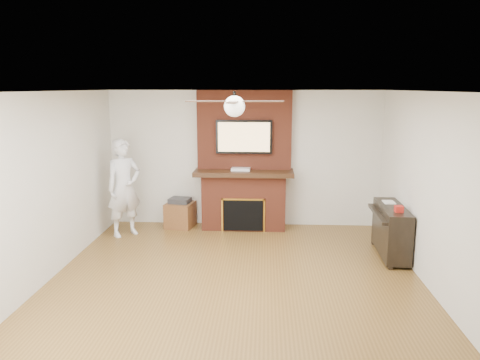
# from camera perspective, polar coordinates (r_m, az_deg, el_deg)

# --- Properties ---
(room_shell) EXTENTS (5.36, 5.86, 2.86)m
(room_shell) POSITION_cam_1_polar(r_m,az_deg,el_deg) (5.96, -0.66, -1.36)
(room_shell) COLOR brown
(room_shell) RESTS_ON ground
(fireplace) EXTENTS (1.78, 0.64, 2.50)m
(fireplace) POSITION_cam_1_polar(r_m,az_deg,el_deg) (8.50, 0.49, 0.71)
(fireplace) COLOR brown
(fireplace) RESTS_ON ground
(tv) EXTENTS (1.00, 0.08, 0.60)m
(tv) POSITION_cam_1_polar(r_m,az_deg,el_deg) (8.36, 0.49, 5.28)
(tv) COLOR black
(tv) RESTS_ON fireplace
(ceiling_fan) EXTENTS (1.21, 1.21, 0.31)m
(ceiling_fan) POSITION_cam_1_polar(r_m,az_deg,el_deg) (5.82, -0.68, 9.09)
(ceiling_fan) COLOR black
(ceiling_fan) RESTS_ON room_shell
(person) EXTENTS (0.74, 0.72, 1.69)m
(person) POSITION_cam_1_polar(r_m,az_deg,el_deg) (8.30, -13.95, -0.92)
(person) COLOR silver
(person) RESTS_ON ground
(side_table) EXTENTS (0.56, 0.56, 0.55)m
(side_table) POSITION_cam_1_polar(r_m,az_deg,el_deg) (8.74, -7.30, -4.08)
(side_table) COLOR brown
(side_table) RESTS_ON ground
(piano) EXTENTS (0.49, 1.21, 0.88)m
(piano) POSITION_cam_1_polar(r_m,az_deg,el_deg) (7.52, 17.91, -5.76)
(piano) COLOR black
(piano) RESTS_ON ground
(cable_box) EXTENTS (0.34, 0.21, 0.05)m
(cable_box) POSITION_cam_1_polar(r_m,az_deg,el_deg) (8.39, 0.10, 1.33)
(cable_box) COLOR silver
(cable_box) RESTS_ON fireplace
(candle_orange) EXTENTS (0.06, 0.06, 0.13)m
(candle_orange) POSITION_cam_1_polar(r_m,az_deg,el_deg) (8.52, -0.30, -5.72)
(candle_orange) COLOR orange
(candle_orange) RESTS_ON ground
(candle_green) EXTENTS (0.07, 0.07, 0.09)m
(candle_green) POSITION_cam_1_polar(r_m,az_deg,el_deg) (8.56, 0.64, -5.77)
(candle_green) COLOR #2C6E2C
(candle_green) RESTS_ON ground
(candle_cream) EXTENTS (0.08, 0.08, 0.11)m
(candle_cream) POSITION_cam_1_polar(r_m,az_deg,el_deg) (8.53, 1.71, -5.75)
(candle_cream) COLOR #C1B29A
(candle_cream) RESTS_ON ground
(candle_blue) EXTENTS (0.06, 0.06, 0.07)m
(candle_blue) POSITION_cam_1_polar(r_m,az_deg,el_deg) (8.53, 1.53, -5.90)
(candle_blue) COLOR teal
(candle_blue) RESTS_ON ground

